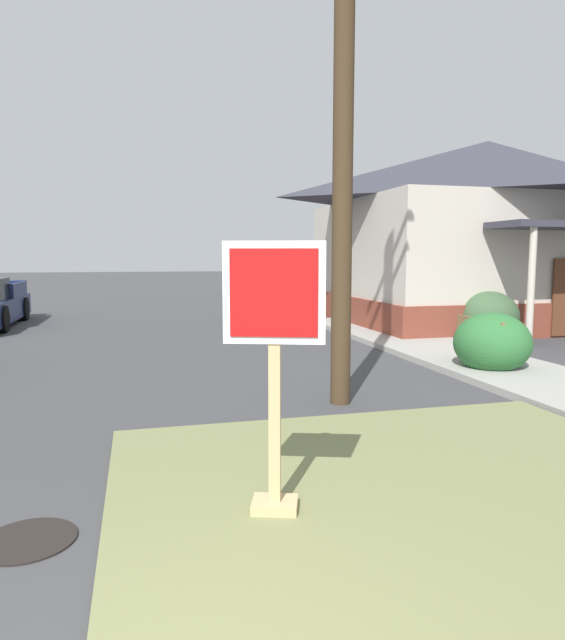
# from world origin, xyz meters

# --- Properties ---
(grass_corner_patch) EXTENTS (5.48, 5.71, 0.08)m
(grass_corner_patch) POSITION_xyz_m (2.46, 1.97, 0.04)
(grass_corner_patch) COLOR olive
(grass_corner_patch) RESTS_ON ground
(sidewalk_strip) EXTENTS (2.20, 17.94, 0.12)m
(sidewalk_strip) POSITION_xyz_m (6.40, 6.45, 0.06)
(sidewalk_strip) COLOR #9E9B93
(sidewalk_strip) RESTS_ON ground
(stop_sign) EXTENTS (0.75, 0.38, 2.13)m
(stop_sign) POSITION_xyz_m (1.04, 2.36, 1.14)
(stop_sign) COLOR tan
(stop_sign) RESTS_ON grass_corner_patch
(manhole_cover) EXTENTS (0.70, 0.70, 0.02)m
(manhole_cover) POSITION_xyz_m (-0.80, 2.49, 0.01)
(manhole_cover) COLOR black
(manhole_cover) RESTS_ON ground
(street_bench) EXTENTS (0.47, 1.53, 0.85)m
(street_bench) POSITION_xyz_m (6.21, 7.19, 0.59)
(street_bench) COLOR brown
(street_bench) RESTS_ON sidewalk_strip
(utility_pole) EXTENTS (1.44, 0.28, 9.49)m
(utility_pole) POSITION_xyz_m (2.81, 5.63, 4.93)
(utility_pole) COLOR #42301E
(utility_pole) RESTS_ON ground
(corner_house) EXTENTS (9.76, 8.98, 5.70)m
(corner_house) POSITION_xyz_m (10.82, 14.11, 2.92)
(corner_house) COLOR brown
(corner_house) RESTS_ON ground
(shrub_near_porch) EXTENTS (1.42, 1.42, 1.24)m
(shrub_near_porch) POSITION_xyz_m (8.51, 10.38, 0.62)
(shrub_near_porch) COLOR #3B5737
(shrub_near_porch) RESTS_ON ground
(shrub_by_curb) EXTENTS (1.36, 1.36, 1.10)m
(shrub_by_curb) POSITION_xyz_m (6.18, 6.92, 0.55)
(shrub_by_curb) COLOR #2C6933
(shrub_by_curb) RESTS_ON ground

